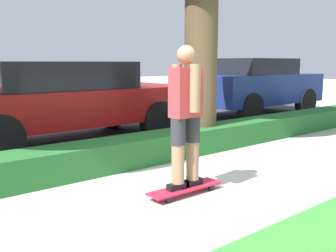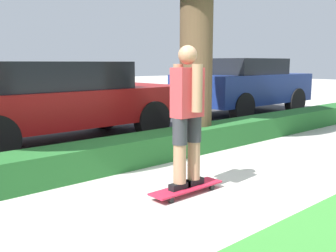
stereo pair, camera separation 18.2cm
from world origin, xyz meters
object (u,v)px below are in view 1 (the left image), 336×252
skateboard (185,188)px  parked_car_middle (65,99)px  skater_person (186,114)px  parked_car_rear (253,85)px

skateboard → parked_car_middle: (0.27, 3.56, 0.73)m
skateboard → skater_person: (0.00, -0.00, 0.84)m
skateboard → parked_car_middle: 3.64m
skateboard → parked_car_rear: 6.99m
skater_person → parked_car_middle: skater_person is taller
skateboard → parked_car_middle: bearing=85.7°
skateboard → skater_person: 0.84m
skateboard → parked_car_middle: size_ratio=0.20×
parked_car_rear → skateboard: bearing=-148.0°
parked_car_middle → skateboard: bearing=-94.8°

